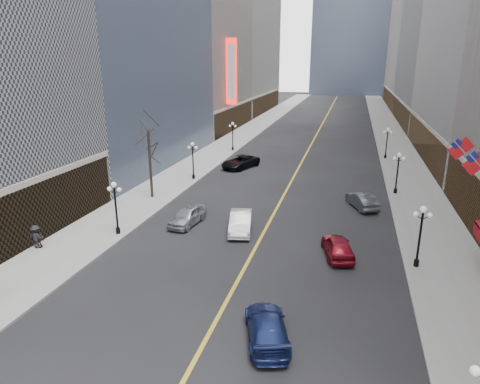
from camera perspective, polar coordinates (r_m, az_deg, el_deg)
The scene contains 24 objects.
sidewalk_east at distance 71.54m, azimuth 20.35°, elevation 4.78°, with size 6.00×230.00×0.15m, color gray.
sidewalk_west at distance 74.09m, azimuth -1.78°, elevation 6.25°, with size 6.00×230.00×0.15m, color gray.
lane_line at distance 81.27m, azimuth 9.84°, elevation 6.95°, with size 0.25×200.00×0.02m, color gold.
bldg_east_c at distance 108.72m, azimuth 28.95°, elevation 20.53°, with size 26.60×40.60×48.80m.
bldg_east_d at distance 151.50m, azimuth 25.41°, elevation 22.16°, with size 26.60×46.60×62.80m.
bldg_west_c at distance 94.76m, azimuth -8.85°, elevation 23.73°, with size 26.60×30.60×50.80m.
streetlamp_east_1 at distance 32.23m, azimuth 22.96°, elevation -4.71°, with size 1.26×0.44×4.52m.
streetlamp_east_2 at distance 49.33m, azimuth 20.30°, elevation 2.93°, with size 1.26×0.44×4.52m.
streetlamp_east_3 at distance 66.91m, azimuth 19.01°, elevation 6.59°, with size 1.26×0.44×4.52m.
streetlamp_west_1 at distance 36.77m, azimuth -16.27°, elevation -1.36°, with size 1.26×0.44×4.52m.
streetlamp_west_2 at distance 52.41m, azimuth -6.31°, elevation 4.70°, with size 1.26×0.44×4.52m.
streetlamp_west_3 at distance 69.21m, azimuth -0.98°, elevation 7.86°, with size 1.26×0.44×4.52m.
flag_4 at distance 33.62m, azimuth 29.31°, elevation 3.16°, with size 2.87×0.12×2.87m.
flag_5 at distance 38.38m, azimuth 27.57°, elevation 4.91°, with size 2.87×0.12×2.87m.
theatre_marquee at distance 82.89m, azimuth -1.13°, elevation 15.73°, with size 2.00×0.55×12.00m.
tree_west_far at distance 45.26m, azimuth -12.08°, elevation 6.74°, with size 3.60×3.60×7.92m.
car_nb_near at distance 38.62m, azimuth -7.04°, elevation -3.16°, with size 1.93×4.81×1.64m, color #A6A8AE.
car_nb_mid at distance 36.81m, azimuth 0.08°, elevation -4.02°, with size 1.79×5.14×1.69m, color silver.
car_nb_far at distance 58.45m, azimuth 0.07°, elevation 4.05°, with size 2.80×6.08×1.69m, color black.
car_sb_near at distance 23.59m, azimuth 3.59°, elevation -17.56°, with size 2.10×5.16×1.50m, color navy.
car_sb_mid at distance 33.10m, azimuth 12.90°, elevation -7.08°, with size 1.91×4.74×1.61m, color maroon.
car_sb_far at distance 44.28m, azimuth 15.93°, elevation -1.08°, with size 1.65×4.73×1.56m, color #424748.
ped_west_walk at distance 36.82m, azimuth -25.55°, elevation -5.40°, with size 1.20×0.50×1.86m, color black.
ped_west_far at distance 36.97m, azimuth -25.37°, elevation -5.45°, with size 1.55×0.45×1.67m, color #2D2219.
Camera 1 is at (6.64, 0.26, 14.20)m, focal length 32.00 mm.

